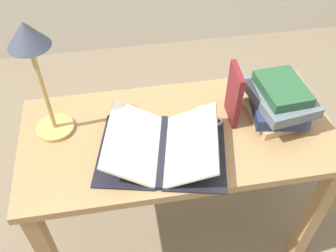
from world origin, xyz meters
name	(u,v)px	position (x,y,z in m)	size (l,w,h in m)	color
ground_plane	(176,227)	(0.00, 0.00, 0.00)	(12.00, 12.00, 0.00)	#70604C
reading_desk	(178,152)	(0.00, 0.00, 0.65)	(1.27, 0.60, 0.78)	#937047
open_book	(162,146)	(-0.08, -0.09, 0.81)	(0.55, 0.46, 0.11)	black
book_stack_tall	(279,101)	(0.42, 0.02, 0.86)	(0.25, 0.31, 0.17)	tan
book_standing_upright	(234,95)	(0.23, 0.05, 0.90)	(0.03, 0.14, 0.24)	maroon
reading_lamp	(32,55)	(-0.49, 0.10, 1.14)	(0.15, 0.15, 0.49)	tan
coffee_mug	(205,120)	(0.11, 0.00, 0.82)	(0.12, 0.09, 0.09)	white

